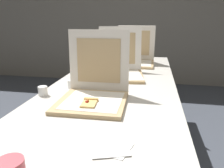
% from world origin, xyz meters
% --- Properties ---
extents(wall_back, '(10.00, 0.10, 2.60)m').
position_xyz_m(wall_back, '(0.00, 3.30, 1.30)').
color(wall_back, gray).
rests_on(wall_back, ground).
extents(table, '(0.91, 2.48, 0.73)m').
position_xyz_m(table, '(0.00, 0.68, 0.69)').
color(table, beige).
rests_on(table, ground).
extents(pizza_box_front, '(0.40, 0.42, 0.41)m').
position_xyz_m(pizza_box_front, '(-0.06, 0.32, 0.79)').
color(pizza_box_front, tan).
rests_on(pizza_box_front, table).
extents(pizza_box_middle, '(0.45, 0.53, 0.40)m').
position_xyz_m(pizza_box_middle, '(0.00, 0.94, 0.79)').
color(pizza_box_middle, tan).
rests_on(pizza_box_middle, table).
extents(pizza_box_back, '(0.39, 0.39, 0.40)m').
position_xyz_m(pizza_box_back, '(0.09, 1.45, 0.79)').
color(pizza_box_back, tan).
rests_on(pizza_box_back, table).
extents(cup_white_near_left, '(0.06, 0.06, 0.06)m').
position_xyz_m(cup_white_near_left, '(-0.41, 0.36, 0.76)').
color(cup_white_near_left, white).
rests_on(cup_white_near_left, table).
extents(cup_white_near_center, '(0.06, 0.06, 0.06)m').
position_xyz_m(cup_white_near_center, '(-0.27, 0.54, 0.76)').
color(cup_white_near_center, white).
rests_on(cup_white_near_center, table).
extents(cup_white_mid, '(0.06, 0.06, 0.06)m').
position_xyz_m(cup_white_mid, '(-0.30, 0.69, 0.76)').
color(cup_white_mid, white).
rests_on(cup_white_mid, table).
extents(cup_white_far, '(0.06, 0.06, 0.06)m').
position_xyz_m(cup_white_far, '(-0.25, 1.11, 0.76)').
color(cup_white_far, white).
rests_on(cup_white_far, table).
extents(napkin_pile, '(0.18, 0.18, 0.01)m').
position_xyz_m(napkin_pile, '(0.14, -0.14, 0.73)').
color(napkin_pile, white).
rests_on(napkin_pile, table).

